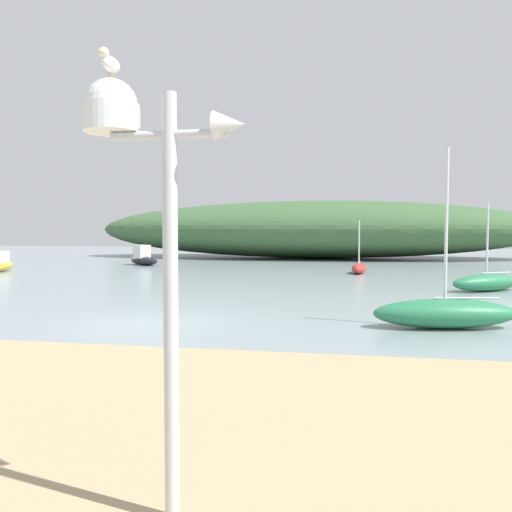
# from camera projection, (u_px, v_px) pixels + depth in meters

# --- Properties ---
(ground_plane) EXTENTS (120.00, 120.00, 0.00)m
(ground_plane) POSITION_uv_depth(u_px,v_px,m) (157.00, 323.00, 13.74)
(ground_plane) COLOR gray
(distant_hill) EXTENTS (40.85, 12.43, 5.21)m
(distant_hill) POSITION_uv_depth(u_px,v_px,m) (314.00, 229.00, 45.95)
(distant_hill) COLOR #3D6038
(distant_hill) RESTS_ON ground
(mast_structure) EXTENTS (1.30, 0.44, 3.53)m
(mast_structure) POSITION_uv_depth(u_px,v_px,m) (137.00, 167.00, 3.96)
(mast_structure) COLOR silver
(mast_structure) RESTS_ON beach_sand
(seagull_on_radar) EXTENTS (0.13, 0.29, 0.21)m
(seagull_on_radar) POSITION_uv_depth(u_px,v_px,m) (110.00, 62.00, 3.94)
(seagull_on_radar) COLOR orange
(seagull_on_radar) RESTS_ON mast_structure
(sailboat_outer_mooring) EXTENTS (3.44, 2.60, 3.71)m
(sailboat_outer_mooring) POSITION_uv_depth(u_px,v_px,m) (486.00, 282.00, 20.82)
(sailboat_outer_mooring) COLOR #287A4C
(sailboat_outer_mooring) RESTS_ON ground
(sailboat_west_reach) EXTENTS (1.05, 2.73, 3.10)m
(sailboat_west_reach) POSITION_uv_depth(u_px,v_px,m) (359.00, 268.00, 29.43)
(sailboat_west_reach) COLOR #B72D28
(sailboat_west_reach) RESTS_ON ground
(sailboat_by_sandbar) EXTENTS (3.83, 1.71, 4.64)m
(sailboat_by_sandbar) POSITION_uv_depth(u_px,v_px,m) (445.00, 313.00, 12.96)
(sailboat_by_sandbar) COLOR #287A4C
(sailboat_by_sandbar) RESTS_ON ground
(motorboat_far_right) EXTENTS (3.08, 2.62, 1.46)m
(motorboat_far_right) POSITION_uv_depth(u_px,v_px,m) (143.00, 258.00, 36.36)
(motorboat_far_right) COLOR black
(motorboat_far_right) RESTS_ON ground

